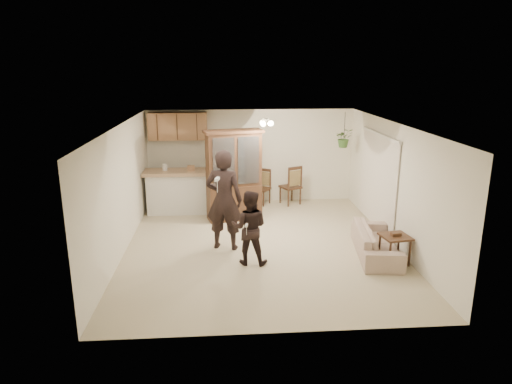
{
  "coord_description": "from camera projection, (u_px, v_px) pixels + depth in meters",
  "views": [
    {
      "loc": [
        -0.74,
        -8.82,
        3.61
      ],
      "look_at": [
        -0.07,
        0.4,
        1.04
      ],
      "focal_mm": 32.0,
      "sensor_mm": 36.0,
      "label": 1
    }
  ],
  "objects": [
    {
      "name": "breakfast_bar",
      "position": [
        180.0,
        193.0,
        11.49
      ],
      "size": [
        1.6,
        0.55,
        1.0
      ],
      "primitive_type": "cube",
      "color": "silver",
      "rests_on": "floor"
    },
    {
      "name": "child",
      "position": [
        249.0,
        229.0,
        8.46
      ],
      "size": [
        0.75,
        0.63,
        1.35
      ],
      "primitive_type": "imported",
      "rotation": [
        0.0,
        0.0,
        2.94
      ],
      "color": "black",
      "rests_on": "floor"
    },
    {
      "name": "controller_child",
      "position": [
        247.0,
        225.0,
        8.09
      ],
      "size": [
        0.06,
        0.13,
        0.04
      ],
      "primitive_type": "cube",
      "rotation": [
        0.0,
        0.0,
        2.94
      ],
      "color": "white",
      "rests_on": "child"
    },
    {
      "name": "chair_hutch_left",
      "position": [
        261.0,
        194.0,
        12.25
      ],
      "size": [
        0.58,
        0.58,
        0.95
      ],
      "rotation": [
        0.0,
        0.0,
        -0.59
      ],
      "color": "#362213",
      "rests_on": "floor"
    },
    {
      "name": "china_hutch",
      "position": [
        234.0,
        176.0,
        10.86
      ],
      "size": [
        1.46,
        0.83,
        2.16
      ],
      "rotation": [
        0.0,
        0.0,
        0.23
      ],
      "color": "#362213",
      "rests_on": "floor"
    },
    {
      "name": "upper_cabinets",
      "position": [
        178.0,
        126.0,
        11.75
      ],
      "size": [
        1.5,
        0.34,
        0.7
      ],
      "primitive_type": "cube",
      "color": "olive",
      "rests_on": "wall_back"
    },
    {
      "name": "wall_back",
      "position": [
        251.0,
        156.0,
        12.29
      ],
      "size": [
        5.5,
        0.02,
        2.5
      ],
      "primitive_type": "cube",
      "color": "white",
      "rests_on": "ground"
    },
    {
      "name": "wall_front",
      "position": [
        281.0,
        250.0,
        6.04
      ],
      "size": [
        5.5,
        0.02,
        2.5
      ],
      "primitive_type": "cube",
      "color": "white",
      "rests_on": "ground"
    },
    {
      "name": "wall_left",
      "position": [
        122.0,
        190.0,
        8.97
      ],
      "size": [
        0.02,
        6.5,
        2.5
      ],
      "primitive_type": "cube",
      "color": "white",
      "rests_on": "ground"
    },
    {
      "name": "chair_hutch_right",
      "position": [
        290.0,
        193.0,
        12.27
      ],
      "size": [
        0.63,
        0.63,
        1.06
      ],
      "rotation": [
        0.0,
        0.0,
        3.61
      ],
      "color": "#362213",
      "rests_on": "floor"
    },
    {
      "name": "ceiling",
      "position": [
        261.0,
        125.0,
        8.83
      ],
      "size": [
        5.5,
        6.5,
        0.02
      ],
      "primitive_type": "cube",
      "color": "silver",
      "rests_on": "wall_back"
    },
    {
      "name": "controller_adult",
      "position": [
        217.0,
        179.0,
        8.49
      ],
      "size": [
        0.1,
        0.19,
        0.05
      ],
      "primitive_type": "cube",
      "rotation": [
        0.0,
        0.0,
        2.88
      ],
      "color": "white",
      "rests_on": "adult"
    },
    {
      "name": "vertical_blinds",
      "position": [
        377.0,
        181.0,
        10.26
      ],
      "size": [
        0.06,
        2.3,
        2.1
      ],
      "primitive_type": null,
      "color": "silver",
      "rests_on": "wall_right"
    },
    {
      "name": "adult",
      "position": [
        224.0,
        206.0,
        9.12
      ],
      "size": [
        0.74,
        0.58,
        1.8
      ],
      "primitive_type": "imported",
      "rotation": [
        0.0,
        0.0,
        2.88
      ],
      "color": "black",
      "rests_on": "floor"
    },
    {
      "name": "chair_bar",
      "position": [
        163.0,
        202.0,
        11.56
      ],
      "size": [
        0.46,
        0.46,
        0.92
      ],
      "rotation": [
        0.0,
        0.0,
        -0.16
      ],
      "color": "#362213",
      "rests_on": "floor"
    },
    {
      "name": "floor",
      "position": [
        261.0,
        245.0,
        9.5
      ],
      "size": [
        6.5,
        6.5,
        0.0
      ],
      "primitive_type": "plane",
      "color": "#BDB28F",
      "rests_on": "ground"
    },
    {
      "name": "ceiling_fixture",
      "position": [
        266.0,
        123.0,
        10.02
      ],
      "size": [
        0.36,
        0.36,
        0.2
      ],
      "primitive_type": null,
      "color": "#FFF1BF",
      "rests_on": "ceiling"
    },
    {
      "name": "bar_top",
      "position": [
        179.0,
        172.0,
        11.34
      ],
      "size": [
        1.75,
        0.7,
        0.08
      ],
      "primitive_type": "cube",
      "color": "tan",
      "rests_on": "breakfast_bar"
    },
    {
      "name": "side_table",
      "position": [
        394.0,
        249.0,
        8.57
      ],
      "size": [
        0.57,
        0.57,
        0.61
      ],
      "rotation": [
        0.0,
        0.0,
        0.15
      ],
      "color": "#362213",
      "rests_on": "floor"
    },
    {
      "name": "wall_right",
      "position": [
        394.0,
        185.0,
        9.36
      ],
      "size": [
        0.02,
        6.5,
        2.5
      ],
      "primitive_type": "cube",
      "color": "white",
      "rests_on": "ground"
    },
    {
      "name": "plant_cord",
      "position": [
        345.0,
        125.0,
        11.38
      ],
      "size": [
        0.01,
        0.01,
        0.65
      ],
      "primitive_type": "cylinder",
      "color": "black",
      "rests_on": "ceiling"
    },
    {
      "name": "hanging_plant",
      "position": [
        344.0,
        138.0,
        11.47
      ],
      "size": [
        0.43,
        0.37,
        0.48
      ],
      "primitive_type": "imported",
      "color": "#316127",
      "rests_on": "ceiling"
    },
    {
      "name": "sofa",
      "position": [
        377.0,
        237.0,
        8.92
      ],
      "size": [
        0.99,
        1.96,
        0.73
      ],
      "primitive_type": "imported",
      "rotation": [
        0.0,
        0.0,
        1.43
      ],
      "color": "beige",
      "rests_on": "floor"
    }
  ]
}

